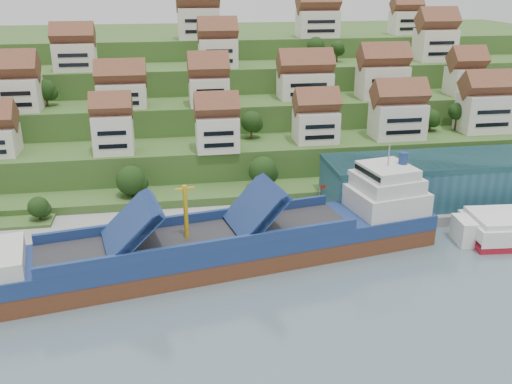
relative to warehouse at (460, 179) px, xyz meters
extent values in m
plane|color=slate|center=(-52.00, -17.00, -7.20)|extent=(300.00, 300.00, 0.00)
cube|color=gray|center=(-32.00, -2.00, -6.10)|extent=(180.00, 14.00, 2.20)
cube|color=#2D4C1E|center=(-52.00, 69.00, -5.20)|extent=(260.00, 128.00, 4.00)
cube|color=#2D4C1E|center=(-52.00, 74.00, -1.70)|extent=(260.00, 118.00, 11.00)
cube|color=#2D4C1E|center=(-52.00, 82.00, 1.80)|extent=(260.00, 102.00, 18.00)
cube|color=#2D4C1E|center=(-52.00, 90.00, 5.30)|extent=(260.00, 86.00, 25.00)
cube|color=#2D4C1E|center=(-52.00, 99.00, 8.30)|extent=(260.00, 68.00, 31.00)
cube|color=silver|center=(-75.57, 19.87, 8.26)|extent=(8.94, 7.03, 8.93)
cube|color=silver|center=(-51.94, 18.03, 7.83)|extent=(9.70, 7.62, 8.06)
cube|color=silver|center=(-27.43, 21.43, 7.59)|extent=(10.25, 7.73, 7.58)
cube|color=silver|center=(-6.29, 21.77, 8.15)|extent=(12.69, 8.26, 8.70)
cube|color=silver|center=(18.50, 24.00, 8.67)|extent=(12.90, 8.31, 9.73)
cube|color=silver|center=(-98.55, 37.15, 14.80)|extent=(9.78, 8.98, 8.00)
cube|color=silver|center=(-74.04, 36.73, 13.85)|extent=(12.08, 7.90, 6.10)
cube|color=silver|center=(-52.19, 35.25, 14.40)|extent=(9.81, 8.56, 7.19)
cube|color=silver|center=(-25.79, 39.91, 14.28)|extent=(14.07, 8.36, 6.95)
cube|color=silver|center=(-4.97, 37.18, 15.10)|extent=(12.76, 8.18, 8.60)
cube|color=silver|center=(19.42, 37.41, 14.49)|extent=(9.27, 8.04, 7.37)
cube|color=silver|center=(-86.73, 52.65, 21.48)|extent=(10.98, 7.30, 7.36)
cube|color=silver|center=(-47.90, 52.73, 21.75)|extent=(10.52, 7.79, 7.90)
cube|color=silver|center=(17.98, 54.87, 22.43)|extent=(11.14, 8.47, 9.27)
cube|color=silver|center=(-51.87, 70.83, 28.37)|extent=(12.30, 8.15, 9.13)
cube|color=silver|center=(-14.46, 70.69, 27.82)|extent=(12.45, 8.73, 8.04)
cube|color=silver|center=(16.27, 74.03, 27.49)|extent=(9.35, 7.05, 7.38)
ellipsoid|color=#1C3812|center=(-42.75, 9.11, 1.18)|extent=(6.39, 6.39, 6.39)
ellipsoid|color=#1C3812|center=(-71.79, 9.29, 0.44)|extent=(6.49, 6.49, 6.49)
ellipsoid|color=#1C3812|center=(4.79, 26.11, 7.25)|extent=(4.76, 4.76, 4.76)
ellipsoid|color=#1C3812|center=(11.92, 26.11, 8.85)|extent=(4.50, 4.50, 4.50)
ellipsoid|color=#1C3812|center=(-42.56, 26.66, 8.15)|extent=(5.25, 5.25, 5.25)
ellipsoid|color=#1C3812|center=(-6.89, 42.83, 16.77)|extent=(4.18, 4.18, 4.18)
ellipsoid|color=#1C3812|center=(-93.20, 40.97, 14.92)|extent=(5.21, 5.21, 5.21)
ellipsoid|color=#1C3812|center=(-47.04, 56.21, 22.81)|extent=(7.48, 7.48, 7.48)
ellipsoid|color=#1C3812|center=(-17.98, 58.94, 22.47)|extent=(5.22, 5.22, 5.22)
ellipsoid|color=#1C3812|center=(-11.85, 56.97, 21.96)|extent=(4.13, 4.13, 4.13)
ellipsoid|color=#1C3812|center=(-90.01, 2.00, -1.59)|extent=(4.27, 4.27, 4.27)
cube|color=#214B5A|center=(0.00, 0.00, 0.00)|extent=(60.00, 15.00, 10.00)
cylinder|color=gray|center=(-34.00, -7.00, -1.00)|extent=(0.16, 0.16, 8.00)
cube|color=maroon|center=(-33.40, -7.00, 2.60)|extent=(1.20, 0.05, 0.80)
cube|color=#582F1B|center=(-56.81, -18.02, -6.20)|extent=(87.30, 28.74, 5.53)
cube|color=navy|center=(-56.81, -18.02, -2.44)|extent=(87.32, 28.87, 2.88)
cube|color=#262628|center=(-58.98, -18.43, -1.00)|extent=(56.46, 21.15, 0.33)
cube|color=navy|center=(-70.95, -20.64, 2.76)|extent=(10.37, 13.52, 7.65)
cube|color=navy|center=(-49.19, -16.62, 2.76)|extent=(9.96, 13.44, 8.09)
cylinder|color=gold|center=(-61.16, -18.83, 3.87)|extent=(0.90, 0.90, 9.96)
cube|color=beige|center=(-21.98, -11.59, 1.10)|extent=(15.35, 14.82, 4.43)
cube|color=beige|center=(-21.98, -11.59, 4.64)|extent=(12.93, 13.11, 2.77)
cube|color=beige|center=(-21.98, -11.59, 6.97)|extent=(10.52, 11.40, 1.99)
cylinder|color=navy|center=(-18.72, -10.99, 9.07)|extent=(2.06, 2.06, 2.43)
camera|label=1|loc=(-63.94, -110.07, 42.22)|focal=40.00mm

